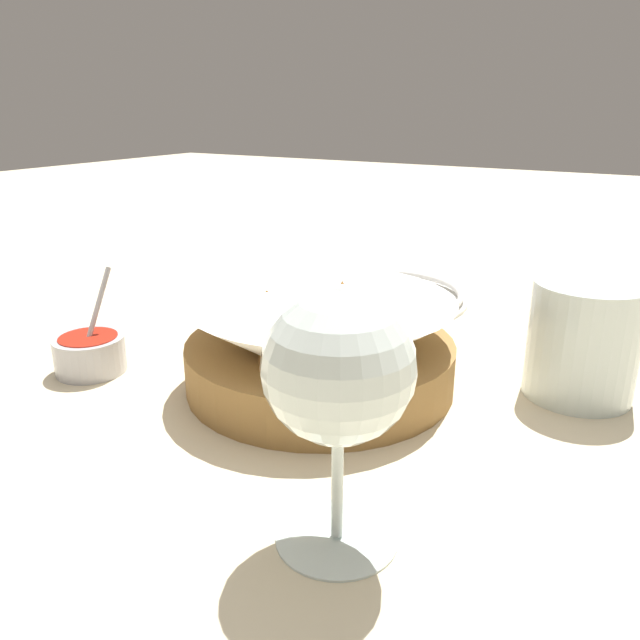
{
  "coord_description": "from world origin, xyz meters",
  "views": [
    {
      "loc": [
        -0.49,
        -0.24,
        0.25
      ],
      "look_at": [
        -0.04,
        0.03,
        0.06
      ],
      "focal_mm": 35.0,
      "sensor_mm": 36.0,
      "label": 1
    }
  ],
  "objects_px": {
    "food_basket": "(319,348)",
    "wine_glass": "(338,375)",
    "sauce_cup": "(90,352)",
    "side_plate": "(381,295)"
  },
  "relations": [
    {
      "from": "sauce_cup",
      "to": "side_plate",
      "type": "xyz_separation_m",
      "value": [
        0.35,
        -0.14,
        -0.01
      ]
    },
    {
      "from": "food_basket",
      "to": "wine_glass",
      "type": "relative_size",
      "value": 1.57
    },
    {
      "from": "sauce_cup",
      "to": "side_plate",
      "type": "bearing_deg",
      "value": -22.24
    },
    {
      "from": "food_basket",
      "to": "side_plate",
      "type": "height_order",
      "value": "food_basket"
    },
    {
      "from": "sauce_cup",
      "to": "wine_glass",
      "type": "distance_m",
      "value": 0.35
    },
    {
      "from": "food_basket",
      "to": "sauce_cup",
      "type": "distance_m",
      "value": 0.22
    },
    {
      "from": "food_basket",
      "to": "sauce_cup",
      "type": "height_order",
      "value": "sauce_cup"
    },
    {
      "from": "food_basket",
      "to": "side_plate",
      "type": "xyz_separation_m",
      "value": [
        0.26,
        0.06,
        -0.03
      ]
    },
    {
      "from": "side_plate",
      "to": "food_basket",
      "type": "bearing_deg",
      "value": -166.72
    },
    {
      "from": "sauce_cup",
      "to": "wine_glass",
      "type": "bearing_deg",
      "value": -106.17
    },
    {
      "from": "wine_glass",
      "to": "sauce_cup",
      "type": "bearing_deg",
      "value": 73.83
    },
    {
      "from": "sauce_cup",
      "to": "wine_glass",
      "type": "height_order",
      "value": "wine_glass"
    },
    {
      "from": "food_basket",
      "to": "wine_glass",
      "type": "bearing_deg",
      "value": -146.63
    },
    {
      "from": "wine_glass",
      "to": "side_plate",
      "type": "bearing_deg",
      "value": 22.2
    },
    {
      "from": "sauce_cup",
      "to": "side_plate",
      "type": "height_order",
      "value": "sauce_cup"
    }
  ]
}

